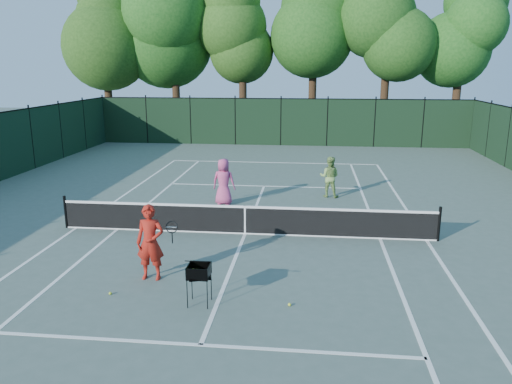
# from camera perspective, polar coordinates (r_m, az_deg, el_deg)

# --- Properties ---
(ground) EXTENTS (90.00, 90.00, 0.00)m
(ground) POSITION_cam_1_polar(r_m,az_deg,el_deg) (15.55, -1.26, -4.81)
(ground) COLOR #4C5C53
(ground) RESTS_ON ground
(sideline_doubles_left) EXTENTS (0.10, 23.77, 0.01)m
(sideline_doubles_left) POSITION_cam_1_polar(r_m,az_deg,el_deg) (17.12, -19.83, -3.87)
(sideline_doubles_left) COLOR white
(sideline_doubles_left) RESTS_ON ground
(sideline_doubles_right) EXTENTS (0.10, 23.77, 0.01)m
(sideline_doubles_right) POSITION_cam_1_polar(r_m,az_deg,el_deg) (15.83, 18.93, -5.25)
(sideline_doubles_right) COLOR white
(sideline_doubles_right) RESTS_ON ground
(sideline_singles_left) EXTENTS (0.10, 23.77, 0.01)m
(sideline_singles_left) POSITION_cam_1_polar(r_m,az_deg,el_deg) (16.57, -15.55, -4.12)
(sideline_singles_left) COLOR white
(sideline_singles_left) RESTS_ON ground
(sideline_singles_right) EXTENTS (0.10, 23.77, 0.01)m
(sideline_singles_right) POSITION_cam_1_polar(r_m,az_deg,el_deg) (15.58, 13.99, -5.20)
(sideline_singles_right) COLOR white
(sideline_singles_right) RESTS_ON ground
(baseline_far) EXTENTS (10.97, 0.10, 0.01)m
(baseline_far) POSITION_cam_1_polar(r_m,az_deg,el_deg) (27.00, 2.03, 3.39)
(baseline_far) COLOR white
(baseline_far) RESTS_ON ground
(service_line_near) EXTENTS (8.23, 0.10, 0.01)m
(service_line_near) POSITION_cam_1_polar(r_m,az_deg,el_deg) (9.80, -6.35, -16.97)
(service_line_near) COLOR white
(service_line_near) RESTS_ON ground
(service_line_far) EXTENTS (8.23, 0.10, 0.01)m
(service_line_far) POSITION_cam_1_polar(r_m,az_deg,el_deg) (21.66, 0.94, 0.69)
(service_line_far) COLOR white
(service_line_far) RESTS_ON ground
(center_service_line) EXTENTS (0.10, 12.80, 0.01)m
(center_service_line) POSITION_cam_1_polar(r_m,az_deg,el_deg) (15.54, -1.26, -4.80)
(center_service_line) COLOR white
(center_service_line) RESTS_ON ground
(tennis_net) EXTENTS (11.69, 0.09, 1.06)m
(tennis_net) POSITION_cam_1_polar(r_m,az_deg,el_deg) (15.40, -1.27, -3.13)
(tennis_net) COLOR black
(tennis_net) RESTS_ON ground
(fence_far) EXTENTS (24.00, 0.05, 3.00)m
(fence_far) POSITION_cam_1_polar(r_m,az_deg,el_deg) (32.82, 2.85, 7.95)
(fence_far) COLOR black
(fence_far) RESTS_ON ground
(tree_0) EXTENTS (6.40, 6.40, 13.14)m
(tree_0) POSITION_cam_1_polar(r_m,az_deg,el_deg) (39.16, -17.07, 18.15)
(tree_0) COLOR black
(tree_0) RESTS_ON ground
(tree_1) EXTENTS (6.80, 6.80, 13.98)m
(tree_1) POSITION_cam_1_polar(r_m,az_deg,el_deg) (38.07, -9.46, 19.49)
(tree_1) COLOR black
(tree_1) RESTS_ON ground
(tree_2) EXTENTS (6.00, 6.00, 12.40)m
(tree_2) POSITION_cam_1_polar(r_m,az_deg,el_deg) (36.80, -1.56, 18.35)
(tree_2) COLOR black
(tree_2) RESTS_ON ground
(tree_3) EXTENTS (7.00, 7.00, 14.45)m
(tree_3) POSITION_cam_1_polar(r_m,az_deg,el_deg) (37.08, 6.72, 20.21)
(tree_3) COLOR black
(tree_3) RESTS_ON ground
(tree_4) EXTENTS (6.20, 6.20, 12.97)m
(tree_4) POSITION_cam_1_polar(r_m,az_deg,el_deg) (36.65, 14.96, 18.57)
(tree_4) COLOR black
(tree_4) RESTS_ON ground
(tree_5) EXTENTS (5.80, 5.80, 12.23)m
(tree_5) POSITION_cam_1_polar(r_m,az_deg,el_deg) (38.12, 22.59, 17.15)
(tree_5) COLOR black
(tree_5) RESTS_ON ground
(coach) EXTENTS (0.94, 0.64, 1.87)m
(coach) POSITION_cam_1_polar(r_m,az_deg,el_deg) (12.35, -11.97, -5.66)
(coach) COLOR #A71D13
(coach) RESTS_ON ground
(player_pink) EXTENTS (0.90, 0.63, 1.75)m
(player_pink) POSITION_cam_1_polar(r_m,az_deg,el_deg) (18.65, -3.71, 1.19)
(player_pink) COLOR #C6467C
(player_pink) RESTS_ON ground
(player_green) EXTENTS (0.90, 0.76, 1.62)m
(player_green) POSITION_cam_1_polar(r_m,az_deg,el_deg) (19.92, 8.40, 1.72)
(player_green) COLOR #7BA351
(player_green) RESTS_ON ground
(ball_hopper) EXTENTS (0.61, 0.61, 0.91)m
(ball_hopper) POSITION_cam_1_polar(r_m,az_deg,el_deg) (10.95, -6.55, -8.99)
(ball_hopper) COLOR black
(ball_hopper) RESTS_ON ground
(loose_ball_near_cart) EXTENTS (0.07, 0.07, 0.07)m
(loose_ball_near_cart) POSITION_cam_1_polar(r_m,az_deg,el_deg) (11.13, 3.86, -12.71)
(loose_ball_near_cart) COLOR yellow
(loose_ball_near_cart) RESTS_ON ground
(loose_ball_midcourt) EXTENTS (0.07, 0.07, 0.07)m
(loose_ball_midcourt) POSITION_cam_1_polar(r_m,az_deg,el_deg) (12.07, -16.32, -11.04)
(loose_ball_midcourt) COLOR #B1D02A
(loose_ball_midcourt) RESTS_ON ground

